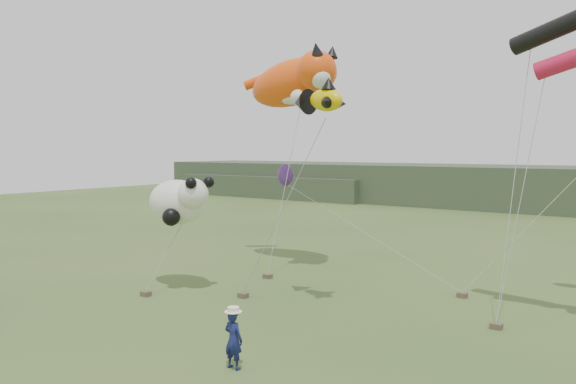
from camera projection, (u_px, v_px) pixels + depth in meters
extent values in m
plane|color=#385123|center=(245.00, 345.00, 16.23)|extent=(120.00, 120.00, 0.00)
cube|color=#2D3D28|center=(555.00, 188.00, 52.51)|extent=(90.00, 12.00, 4.00)
cube|color=#2D3D28|center=(279.00, 186.00, 67.60)|extent=(25.00, 8.00, 2.50)
imported|color=#141B4D|center=(233.00, 340.00, 14.41)|extent=(0.56, 0.37, 1.53)
cube|color=brown|center=(268.00, 276.00, 24.59)|extent=(0.36, 0.29, 0.18)
cube|color=brown|center=(243.00, 295.00, 21.38)|extent=(0.36, 0.29, 0.18)
cube|color=brown|center=(496.00, 326.00, 17.66)|extent=(0.36, 0.29, 0.18)
cube|color=brown|center=(146.00, 294.00, 21.60)|extent=(0.36, 0.29, 0.18)
cube|color=brown|center=(462.00, 295.00, 21.40)|extent=(0.36, 0.29, 0.18)
ellipsoid|color=#F04C0D|center=(293.00, 83.00, 27.07)|extent=(5.13, 2.24, 3.00)
sphere|color=#F04C0D|center=(317.00, 71.00, 25.07)|extent=(1.80, 1.80, 1.80)
cone|color=black|center=(316.00, 49.00, 24.42)|extent=(0.56, 0.68, 0.68)
cone|color=black|center=(332.00, 52.00, 25.12)|extent=(0.56, 0.65, 0.64)
sphere|color=silver|center=(321.00, 78.00, 24.62)|extent=(0.90, 0.90, 0.90)
ellipsoid|color=silver|center=(293.00, 99.00, 26.77)|extent=(1.76, 0.88, 0.55)
sphere|color=silver|center=(298.00, 97.00, 25.02)|extent=(0.70, 0.70, 0.70)
sphere|color=silver|center=(319.00, 99.00, 26.04)|extent=(0.70, 0.70, 0.70)
cylinder|color=#F04C0D|center=(261.00, 80.00, 29.20)|extent=(1.86, 1.37, 1.09)
ellipsoid|color=#E2BF01|center=(326.00, 100.00, 19.19)|extent=(1.59, 0.89, 0.91)
cone|color=black|center=(302.00, 102.00, 20.15)|extent=(0.88, 1.04, 0.92)
cone|color=black|center=(329.00, 83.00, 19.09)|extent=(0.51, 0.51, 0.41)
cone|color=black|center=(326.00, 102.00, 18.61)|extent=(0.54, 0.57, 0.41)
cone|color=black|center=(341.00, 104.00, 19.43)|extent=(0.54, 0.57, 0.41)
cylinder|color=black|center=(561.00, 26.00, 17.83)|extent=(3.34, 1.33, 1.45)
ellipsoid|color=white|center=(177.00, 202.00, 22.92)|extent=(2.73, 1.82, 1.82)
sphere|color=white|center=(193.00, 194.00, 21.94)|extent=(1.22, 1.22, 1.22)
sphere|color=black|center=(191.00, 183.00, 21.40)|extent=(0.45, 0.45, 0.45)
sphere|color=black|center=(209.00, 182.00, 22.04)|extent=(0.45, 0.45, 0.45)
sphere|color=black|center=(171.00, 217.00, 22.01)|extent=(0.71, 0.71, 0.71)
sphere|color=black|center=(170.00, 210.00, 23.67)|extent=(0.71, 0.71, 0.71)
ellipsoid|color=#4C2475|center=(285.00, 175.00, 28.01)|extent=(0.89, 0.60, 1.09)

